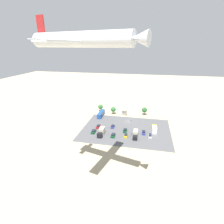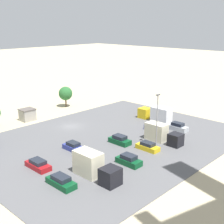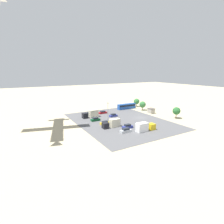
% 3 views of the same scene
% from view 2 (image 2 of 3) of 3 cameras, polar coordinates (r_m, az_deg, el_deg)
% --- Properties ---
extents(ground_plane, '(400.00, 400.00, 0.00)m').
position_cam_2_polar(ground_plane, '(68.34, -7.48, -2.67)').
color(ground_plane, tan).
extents(parking_lot_surface, '(50.36, 37.87, 0.08)m').
position_cam_2_polar(parking_lot_surface, '(60.23, -0.49, -5.10)').
color(parking_lot_surface, '#565659').
rests_on(parking_lot_surface, ground).
extents(shed_building, '(3.29, 2.93, 2.74)m').
position_cam_2_polar(shed_building, '(74.22, -15.21, -0.47)').
color(shed_building, '#9E998E').
rests_on(shed_building, ground).
extents(parked_car_0, '(1.80, 4.36, 1.64)m').
position_cam_2_polar(parked_car_0, '(66.61, 11.89, -2.69)').
color(parked_car_0, '#ADB2B7').
rests_on(parked_car_0, ground).
extents(parked_car_1, '(1.82, 4.32, 1.64)m').
position_cam_2_polar(parked_car_1, '(65.52, 7.80, -2.80)').
color(parked_car_1, navy).
rests_on(parked_car_1, ground).
extents(parked_car_2, '(1.94, 4.27, 1.60)m').
position_cam_2_polar(parked_car_2, '(58.10, 1.43, -5.16)').
color(parked_car_2, '#0C4723').
rests_on(parked_car_2, ground).
extents(parked_car_3, '(1.79, 4.25, 1.43)m').
position_cam_2_polar(parked_car_3, '(55.71, 6.54, -6.31)').
color(parked_car_3, gold).
rests_on(parked_car_3, ground).
extents(parked_car_4, '(1.97, 4.57, 1.42)m').
position_cam_2_polar(parked_car_4, '(50.02, -13.37, -9.36)').
color(parked_car_4, maroon).
rests_on(parked_car_4, ground).
extents(parked_car_5, '(1.96, 4.18, 1.62)m').
position_cam_2_polar(parked_car_5, '(50.02, 3.09, -8.81)').
color(parked_car_5, '#0C4723').
rests_on(parked_car_5, ground).
extents(parked_car_6, '(1.97, 4.69, 1.51)m').
position_cam_2_polar(parked_car_6, '(44.47, -9.31, -12.44)').
color(parked_car_6, '#0C4723').
rests_on(parked_car_6, ground).
extents(parked_car_7, '(1.86, 4.01, 1.47)m').
position_cam_2_polar(parked_car_7, '(55.68, -7.09, -6.32)').
color(parked_car_7, navy).
rests_on(parked_car_7, ground).
extents(parked_truck_0, '(2.56, 7.88, 3.60)m').
position_cam_2_polar(parked_truck_0, '(45.75, -3.29, -9.96)').
color(parked_truck_0, black).
rests_on(parked_truck_0, ground).
extents(parked_truck_1, '(2.32, 7.48, 3.31)m').
position_cam_2_polar(parked_truck_1, '(59.51, 9.05, -3.97)').
color(parked_truck_1, black).
rests_on(parked_truck_1, ground).
extents(parked_truck_2, '(2.55, 8.07, 3.36)m').
position_cam_2_polar(parked_truck_2, '(71.89, 8.13, -0.40)').
color(parked_truck_2, gold).
rests_on(parked_truck_2, ground).
extents(tree_apron_mid, '(3.64, 3.64, 5.48)m').
position_cam_2_polar(tree_apron_mid, '(83.76, -8.50, 3.37)').
color(tree_apron_mid, brown).
rests_on(tree_apron_mid, ground).
extents(light_pole_lot_centre, '(0.90, 0.28, 9.65)m').
position_cam_2_polar(light_pole_lot_centre, '(56.07, 8.25, -1.16)').
color(light_pole_lot_centre, gray).
rests_on(light_pole_lot_centre, ground).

